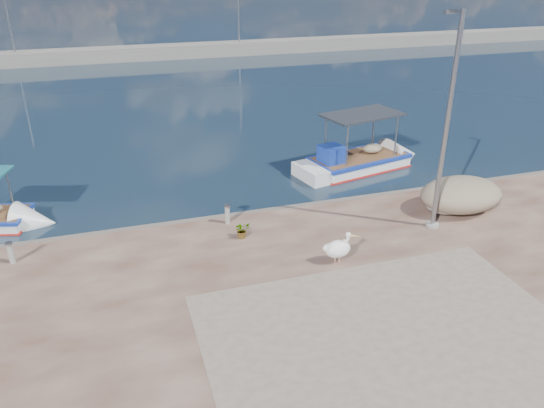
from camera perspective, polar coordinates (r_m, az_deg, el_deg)
The scene contains 11 objects.
ground at distance 15.35m, azimuth 4.31°, elevation -10.23°, with size 1400.00×1400.00×0.00m, color #162635.
quay_patch at distance 13.32m, azimuth 13.40°, elevation -14.65°, with size 9.00×7.00×0.01m, color gray.
breakwater at distance 52.43m, azimuth -12.38°, elevation 15.66°, with size 120.00×2.20×7.50m.
boat_right at distance 24.54m, azimuth 9.20°, elevation 4.29°, with size 6.54×3.37×3.00m.
pelican at distance 15.91m, azimuth 7.16°, elevation -4.76°, with size 1.08×0.70×1.03m.
lamp_post at distance 17.68m, azimuth 18.12°, elevation 7.27°, with size 0.44×0.96×7.00m.
bollard_near at distance 18.18m, azimuth -4.82°, elevation -1.00°, with size 0.23×0.23×0.69m.
bollard_far at distance 17.64m, azimuth -26.30°, elevation -4.64°, with size 0.23×0.23×0.69m.
potted_plant at distance 17.28m, azimuth -3.24°, elevation -2.80°, with size 0.50×0.43×0.55m, color #33722D.
net_pile_c at distance 20.14m, azimuth 19.65°, elevation 0.96°, with size 3.06×2.19×1.20m, color gray.
net_pile_d at distance 19.96m, azimuth 18.39°, elevation 0.02°, with size 1.67×1.26×0.63m, color beige.
Camera 1 is at (-4.80, -11.54, 8.91)m, focal length 35.00 mm.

